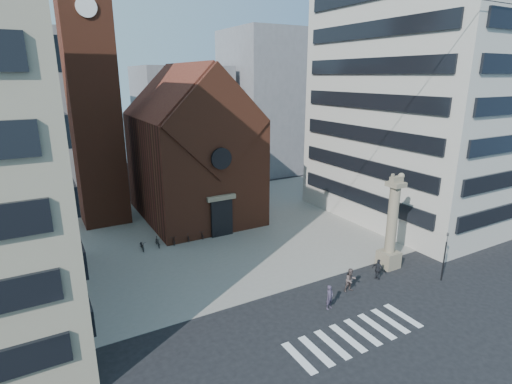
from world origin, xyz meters
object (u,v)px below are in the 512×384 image
pedestrian_0 (330,297)px  pedestrian_2 (378,269)px  traffic_light (445,255)px  pedestrian_1 (351,280)px  lion_column (391,231)px  scooter_0 (142,245)px

pedestrian_0 → pedestrian_2: bearing=-2.6°
traffic_light → pedestrian_1: 8.36m
lion_column → pedestrian_2: (-2.56, -1.23, -2.55)m
scooter_0 → lion_column: bearing=-34.8°
pedestrian_0 → pedestrian_1: pedestrian_1 is taller
pedestrian_1 → pedestrian_2: bearing=12.2°
traffic_light → pedestrian_1: (-7.89, 2.46, -1.31)m
pedestrian_1 → pedestrian_2: pedestrian_1 is taller
scooter_0 → pedestrian_1: bearing=-48.6°
pedestrian_2 → pedestrian_0: bearing=86.5°
pedestrian_2 → scooter_0: (-15.84, 15.63, -0.40)m
pedestrian_1 → pedestrian_2: (3.34, 0.31, -0.06)m
pedestrian_0 → scooter_0: 19.53m
pedestrian_0 → pedestrian_1: size_ratio=0.96×
pedestrian_0 → pedestrian_1: 3.25m
traffic_light → pedestrian_2: size_ratio=2.36×
pedestrian_0 → traffic_light: bearing=-22.3°
lion_column → pedestrian_2: lion_column is taller
traffic_light → scooter_0: traffic_light is taller
scooter_0 → traffic_light: bearing=-38.8°
pedestrian_0 → scooter_0: bearing=103.6°
pedestrian_1 → scooter_0: size_ratio=1.12×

